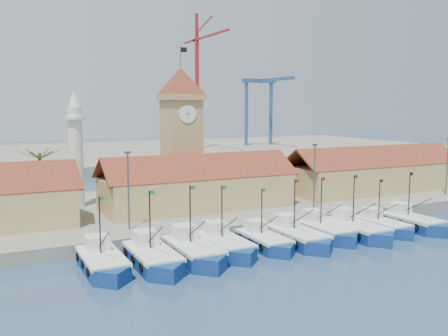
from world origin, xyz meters
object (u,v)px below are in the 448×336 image
boat_0 (103,264)px  boat_5 (299,238)px  minaret (76,149)px  clock_tower (181,131)px

boat_0 → boat_5: 21.97m
minaret → boat_5: bearing=-52.3°
boat_0 → boat_5: boat_5 is taller
boat_5 → clock_tower: clock_tower is taller
clock_tower → minaret: 15.30m
boat_5 → minaret: (-19.85, 25.67, 8.92)m
minaret → boat_0: bearing=-94.8°
clock_tower → minaret: (-15.00, 2.00, -2.23)m
boat_0 → minaret: minaret is taller
boat_5 → minaret: bearing=127.7°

